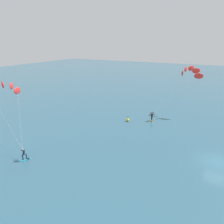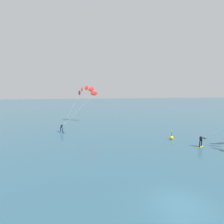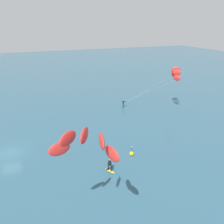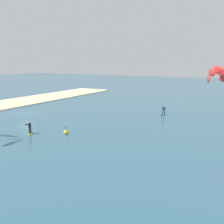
% 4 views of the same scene
% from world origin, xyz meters
% --- Properties ---
extents(ground_plane, '(240.00, 240.00, 0.00)m').
position_xyz_m(ground_plane, '(0.00, 0.00, 0.00)').
color(ground_plane, '#2D566B').
extents(kitesurfer_mid_water, '(7.91, 11.27, 8.73)m').
position_xyz_m(kitesurfer_mid_water, '(-6.63, 31.01, 7.25)').
color(kitesurfer_mid_water, '#23ADD1').
rests_on(kitesurfer_mid_water, ground).
extents(marker_buoy, '(0.56, 0.56, 1.38)m').
position_xyz_m(marker_buoy, '(6.89, 15.45, 0.30)').
color(marker_buoy, yellow).
rests_on(marker_buoy, ground).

